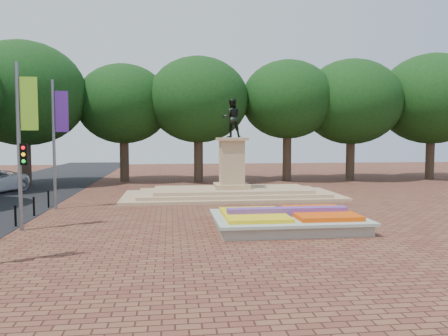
% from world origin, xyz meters
% --- Properties ---
extents(ground, '(90.00, 90.00, 0.00)m').
position_xyz_m(ground, '(0.00, 0.00, 0.00)').
color(ground, brown).
rests_on(ground, ground).
extents(flower_bed, '(6.30, 4.30, 0.91)m').
position_xyz_m(flower_bed, '(1.03, -2.00, 0.38)').
color(flower_bed, gray).
rests_on(flower_bed, ground).
extents(monument, '(14.00, 6.00, 6.40)m').
position_xyz_m(monument, '(0.00, 8.00, 0.88)').
color(monument, tan).
rests_on(monument, ground).
extents(tree_row_back, '(44.80, 8.80, 10.43)m').
position_xyz_m(tree_row_back, '(2.33, 18.00, 6.67)').
color(tree_row_back, '#392B1F').
rests_on(tree_row_back, ground).
extents(banner_poles, '(0.88, 11.17, 7.00)m').
position_xyz_m(banner_poles, '(-10.08, -1.31, 3.88)').
color(banner_poles, slate).
rests_on(banner_poles, ground).
extents(bollard_row, '(0.12, 13.12, 0.98)m').
position_xyz_m(bollard_row, '(-10.70, -1.50, 0.53)').
color(bollard_row, black).
rests_on(bollard_row, ground).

